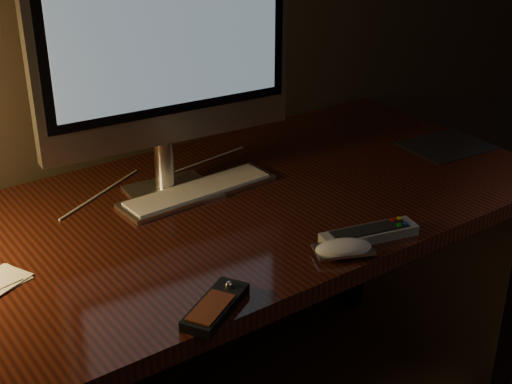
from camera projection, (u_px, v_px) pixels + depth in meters
desk at (205, 243)px, 1.71m from camera, size 1.60×0.75×0.75m
monitor at (166, 40)px, 1.49m from camera, size 0.58×0.19×0.61m
keyboard at (198, 191)px, 1.65m from camera, size 0.38×0.12×0.01m
mousepad at (446, 146)px, 1.92m from camera, size 0.24×0.19×0.00m
mouse at (343, 250)px, 1.40m from camera, size 0.13×0.10×0.02m
media_remote at (216, 306)px, 1.23m from camera, size 0.16×0.13×0.03m
tv_remote at (369, 234)px, 1.46m from camera, size 0.21×0.10×0.03m
cable at (157, 178)px, 1.73m from camera, size 0.54×0.16×0.00m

